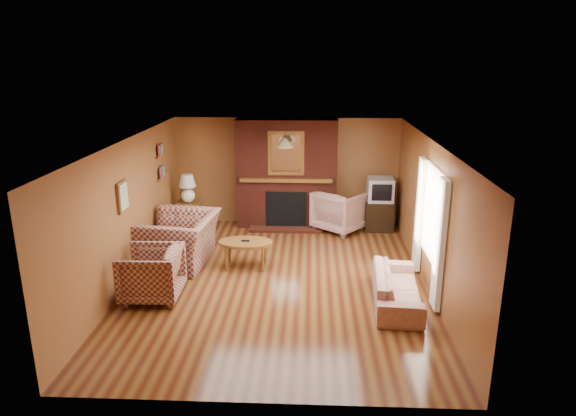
{
  "coord_description": "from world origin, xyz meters",
  "views": [
    {
      "loc": [
        0.54,
        -8.08,
        3.72
      ],
      "look_at": [
        0.14,
        0.6,
        1.12
      ],
      "focal_mm": 32.0,
      "sensor_mm": 36.0,
      "label": 1
    }
  ],
  "objects_px": {
    "table_lamp": "(187,187)",
    "plaid_armchair": "(151,274)",
    "plaid_loveseat": "(180,240)",
    "side_table": "(189,217)",
    "floral_sofa": "(397,287)",
    "tv_stand": "(379,215)",
    "coffee_table": "(246,244)",
    "floral_armchair": "(340,211)",
    "fireplace": "(287,175)",
    "crt_tv": "(380,189)"
  },
  "relations": [
    {
      "from": "table_lamp",
      "to": "crt_tv",
      "type": "relative_size",
      "value": 1.11
    },
    {
      "from": "table_lamp",
      "to": "coffee_table",
      "type": "bearing_deg",
      "value": -52.22
    },
    {
      "from": "plaid_armchair",
      "to": "floral_sofa",
      "type": "relative_size",
      "value": 0.52
    },
    {
      "from": "floral_sofa",
      "to": "tv_stand",
      "type": "bearing_deg",
      "value": 1.98
    },
    {
      "from": "fireplace",
      "to": "plaid_loveseat",
      "type": "bearing_deg",
      "value": -128.35
    },
    {
      "from": "crt_tv",
      "to": "side_table",
      "type": "bearing_deg",
      "value": -175.26
    },
    {
      "from": "plaid_armchair",
      "to": "tv_stand",
      "type": "height_order",
      "value": "plaid_armchair"
    },
    {
      "from": "floral_armchair",
      "to": "plaid_loveseat",
      "type": "bearing_deg",
      "value": 73.23
    },
    {
      "from": "coffee_table",
      "to": "plaid_armchair",
      "type": "bearing_deg",
      "value": -135.64
    },
    {
      "from": "plaid_armchair",
      "to": "tv_stand",
      "type": "distance_m",
      "value": 5.35
    },
    {
      "from": "side_table",
      "to": "crt_tv",
      "type": "relative_size",
      "value": 1.2
    },
    {
      "from": "fireplace",
      "to": "floral_armchair",
      "type": "xyz_separation_m",
      "value": [
        1.19,
        -0.27,
        -0.73
      ]
    },
    {
      "from": "table_lamp",
      "to": "crt_tv",
      "type": "xyz_separation_m",
      "value": [
        4.15,
        0.34,
        -0.09
      ]
    },
    {
      "from": "plaid_loveseat",
      "to": "tv_stand",
      "type": "relative_size",
      "value": 2.15
    },
    {
      "from": "tv_stand",
      "to": "plaid_loveseat",
      "type": "bearing_deg",
      "value": -149.28
    },
    {
      "from": "floral_armchair",
      "to": "fireplace",
      "type": "bearing_deg",
      "value": 26.2
    },
    {
      "from": "coffee_table",
      "to": "tv_stand",
      "type": "distance_m",
      "value": 3.5
    },
    {
      "from": "plaid_armchair",
      "to": "table_lamp",
      "type": "relative_size",
      "value": 1.49
    },
    {
      "from": "fireplace",
      "to": "tv_stand",
      "type": "xyz_separation_m",
      "value": [
        2.05,
        -0.18,
        -0.85
      ]
    },
    {
      "from": "floral_armchair",
      "to": "coffee_table",
      "type": "bearing_deg",
      "value": 89.12
    },
    {
      "from": "fireplace",
      "to": "plaid_loveseat",
      "type": "distance_m",
      "value": 3.07
    },
    {
      "from": "fireplace",
      "to": "floral_armchair",
      "type": "relative_size",
      "value": 2.44
    },
    {
      "from": "plaid_armchair",
      "to": "side_table",
      "type": "bearing_deg",
      "value": -178.69
    },
    {
      "from": "plaid_armchair",
      "to": "floral_armchair",
      "type": "height_order",
      "value": "floral_armchair"
    },
    {
      "from": "floral_sofa",
      "to": "floral_armchair",
      "type": "height_order",
      "value": "floral_armchair"
    },
    {
      "from": "floral_sofa",
      "to": "crt_tv",
      "type": "relative_size",
      "value": 3.17
    },
    {
      "from": "plaid_loveseat",
      "to": "table_lamp",
      "type": "bearing_deg",
      "value": -166.54
    },
    {
      "from": "tv_stand",
      "to": "fireplace",
      "type": "bearing_deg",
      "value": 176.66
    },
    {
      "from": "plaid_armchair",
      "to": "plaid_loveseat",
      "type": "bearing_deg",
      "value": 174.55
    },
    {
      "from": "side_table",
      "to": "floral_armchair",
      "type": "bearing_deg",
      "value": 4.56
    },
    {
      "from": "table_lamp",
      "to": "fireplace",
      "type": "bearing_deg",
      "value": 14.29
    },
    {
      "from": "plaid_armchair",
      "to": "crt_tv",
      "type": "bearing_deg",
      "value": 130.22
    },
    {
      "from": "crt_tv",
      "to": "tv_stand",
      "type": "bearing_deg",
      "value": 90.0
    },
    {
      "from": "fireplace",
      "to": "crt_tv",
      "type": "height_order",
      "value": "fireplace"
    },
    {
      "from": "side_table",
      "to": "tv_stand",
      "type": "height_order",
      "value": "side_table"
    },
    {
      "from": "floral_armchair",
      "to": "table_lamp",
      "type": "distance_m",
      "value": 3.35
    },
    {
      "from": "floral_sofa",
      "to": "coffee_table",
      "type": "xyz_separation_m",
      "value": [
        -2.52,
        1.27,
        0.19
      ]
    },
    {
      "from": "plaid_loveseat",
      "to": "table_lamp",
      "type": "distance_m",
      "value": 1.9
    },
    {
      "from": "floral_armchair",
      "to": "side_table",
      "type": "height_order",
      "value": "floral_armchair"
    },
    {
      "from": "coffee_table",
      "to": "tv_stand",
      "type": "relative_size",
      "value": 1.47
    },
    {
      "from": "coffee_table",
      "to": "crt_tv",
      "type": "distance_m",
      "value": 3.53
    },
    {
      "from": "plaid_loveseat",
      "to": "fireplace",
      "type": "bearing_deg",
      "value": 147.22
    },
    {
      "from": "floral_sofa",
      "to": "crt_tv",
      "type": "bearing_deg",
      "value": 1.98
    },
    {
      "from": "table_lamp",
      "to": "plaid_armchair",
      "type": "bearing_deg",
      "value": -87.32
    },
    {
      "from": "coffee_table",
      "to": "floral_sofa",
      "type": "bearing_deg",
      "value": -26.76
    },
    {
      "from": "plaid_loveseat",
      "to": "side_table",
      "type": "xyz_separation_m",
      "value": [
        -0.25,
        1.8,
        -0.13
      ]
    },
    {
      "from": "floral_armchair",
      "to": "table_lamp",
      "type": "height_order",
      "value": "table_lamp"
    },
    {
      "from": "coffee_table",
      "to": "side_table",
      "type": "xyz_separation_m",
      "value": [
        -1.48,
        1.91,
        -0.11
      ]
    },
    {
      "from": "plaid_loveseat",
      "to": "tv_stand",
      "type": "xyz_separation_m",
      "value": [
        3.9,
        2.15,
        -0.13
      ]
    },
    {
      "from": "plaid_loveseat",
      "to": "plaid_armchair",
      "type": "relative_size",
      "value": 1.56
    }
  ]
}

